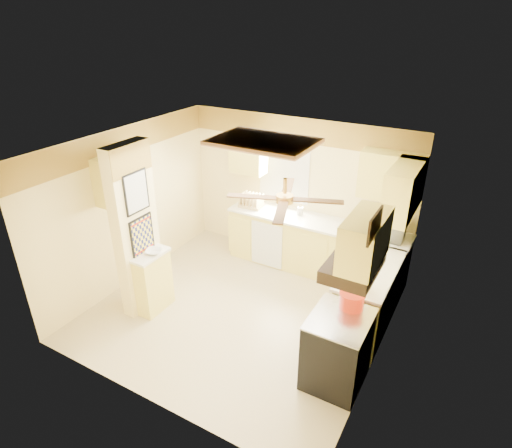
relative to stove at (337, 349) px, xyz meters
The scene contains 34 objects.
floor 1.82m from the stove, 161.77° to the left, with size 4.00×4.00×0.00m, color tan.
ceiling 2.69m from the stove, 161.77° to the left, with size 4.00×4.00×0.00m, color white.
wall_back 3.07m from the stove, 124.28° to the left, with size 4.00×4.00×0.00m, color #FFE79B.
wall_front 2.29m from the stove, 141.04° to the right, with size 4.00×4.00×0.00m, color #FFE79B.
wall_left 3.79m from the stove, behind, with size 3.80×3.80×0.00m, color #FFE79B.
wall_right 1.02m from the stove, 59.02° to the left, with size 3.80×3.80×0.00m, color #FFE79B.
wallpaper_border 3.48m from the stove, 124.50° to the left, with size 4.00×0.02×0.40m, color gold.
partition_column 3.12m from the stove, behind, with size 0.20×0.70×2.50m, color #FFE79B.
partition_ledge 2.80m from the stove, behind, with size 0.25×0.55×0.90m, color #F9E869.
ledge_top 2.84m from the stove, behind, with size 0.28×0.58×0.04m, color white.
lower_cabinets_back 2.45m from the stove, 118.55° to the left, with size 3.00×0.60×0.90m, color #F9E869.
lower_cabinets_right 1.15m from the stove, 88.49° to the left, with size 0.60×1.40×0.90m, color #F9E869.
countertop_back 2.48m from the stove, 118.66° to the left, with size 3.04×0.64×0.04m, color white.
countertop_right 1.24m from the stove, 88.99° to the left, with size 0.64×1.44×0.04m, color white.
dishwasher_panel 2.66m from the stove, 136.25° to the left, with size 0.58×0.02×0.80m, color white.
window 3.29m from the stove, 128.23° to the left, with size 0.92×0.02×1.02m.
upper_cab_back_left 3.67m from the stove, 137.92° to the left, with size 0.60×0.35×0.70m, color #F9E869.
upper_cab_back_right 2.67m from the stove, 93.01° to the left, with size 0.90×0.35×0.70m, color #F9E869.
upper_cab_right 2.28m from the stove, 85.07° to the left, with size 0.35×1.00×0.70m, color #F9E869.
upper_cab_left_wall 3.77m from the stove, behind, with size 0.35×0.75×0.70m, color #F9E869.
upper_cab_over_stove 1.50m from the stove, ahead, with size 0.35×0.76×0.52m, color #F9E869.
stove is the anchor object (origin of this frame).
range_hood 1.16m from the stove, ahead, with size 0.50×0.76×0.14m, color black.
poster_menu 3.22m from the stove, behind, with size 0.02×0.42×0.57m.
poster_nashville 3.00m from the stove, behind, with size 0.02×0.42×0.57m.
ceiling_light_panel 2.75m from the stove, 146.22° to the left, with size 1.35×0.95×0.06m.
ceiling_fan 1.95m from the stove, 167.38° to the right, with size 1.15×1.15×0.26m.
vent_grate 1.90m from the stove, 48.45° to the right, with size 0.02×0.40×0.25m, color black.
microwave 2.22m from the stove, 92.01° to the left, with size 0.58×0.39×0.32m, color white.
bowl 2.81m from the stove, behind, with size 0.23×0.23×0.06m, color white.
dutch_oven 0.61m from the stove, 81.73° to the left, with size 0.31×0.31×0.20m.
kettle 0.88m from the stove, 84.98° to the left, with size 0.15×0.15×0.23m.
dish_rack 3.23m from the stove, 138.39° to the left, with size 0.42×0.33×0.23m.
utensil_crock 2.75m from the stove, 123.95° to the left, with size 0.10×0.10×0.20m.
Camera 1 is at (2.72, -4.34, 3.98)m, focal length 30.00 mm.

